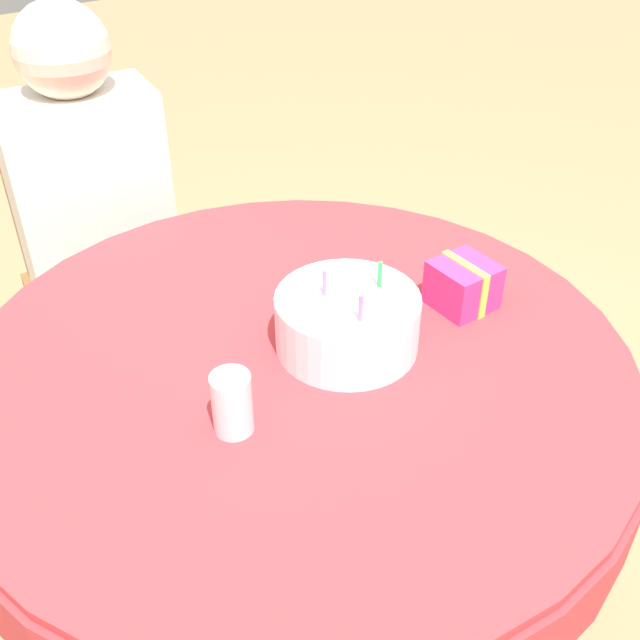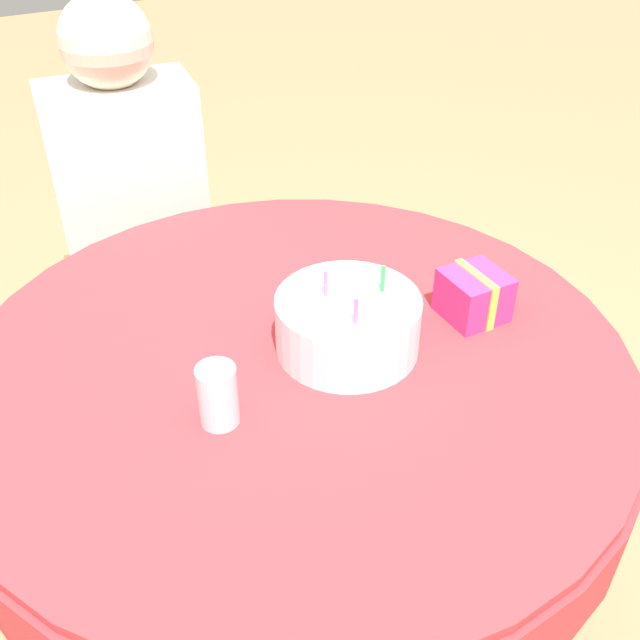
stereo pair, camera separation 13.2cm
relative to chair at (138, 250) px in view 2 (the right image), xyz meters
name	(u,v)px [view 2 (the right image)]	position (x,y,z in m)	size (l,w,h in m)	color
ground_plane	(302,604)	(0.05, -0.92, -0.52)	(12.00, 12.00, 0.00)	#A37F56
dining_table	(297,390)	(0.05, -0.92, 0.17)	(1.23, 1.23, 0.78)	#BC3338
chair	(138,250)	(0.00, 0.00, 0.00)	(0.45, 0.45, 0.96)	brown
person	(131,191)	(-0.01, -0.09, 0.23)	(0.39, 0.34, 1.24)	beige
birthday_cake	(348,324)	(0.14, -0.95, 0.31)	(0.26, 0.26, 0.16)	white
drinking_glass	(218,395)	(-0.13, -1.02, 0.31)	(0.06, 0.06, 0.11)	silver
gift_box	(474,295)	(0.40, -0.98, 0.30)	(0.11, 0.12, 0.10)	#D13384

